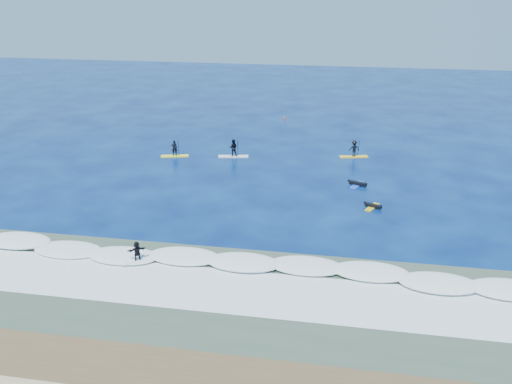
% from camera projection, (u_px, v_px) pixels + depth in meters
% --- Properties ---
extents(ground, '(160.00, 160.00, 0.00)m').
position_uv_depth(ground, '(256.00, 208.00, 45.65)').
color(ground, '#031044').
rests_on(ground, ground).
extents(wet_sand_strip, '(90.00, 5.00, 0.08)m').
position_uv_depth(wet_sand_strip, '(170.00, 383.00, 25.86)').
color(wet_sand_strip, brown).
rests_on(wet_sand_strip, ground).
extents(shallow_water, '(90.00, 13.00, 0.01)m').
position_uv_depth(shallow_water, '(211.00, 298.00, 32.76)').
color(shallow_water, '#374B3D').
rests_on(shallow_water, ground).
extents(breaking_wave, '(40.00, 6.00, 0.30)m').
position_uv_depth(breaking_wave, '(227.00, 266.00, 36.45)').
color(breaking_wave, white).
rests_on(breaking_wave, ground).
extents(whitewater, '(34.00, 5.00, 0.02)m').
position_uv_depth(whitewater, '(216.00, 289.00, 33.69)').
color(whitewater, silver).
rests_on(whitewater, ground).
extents(sup_paddler_left, '(2.92, 1.44, 1.99)m').
position_uv_depth(sup_paddler_left, '(175.00, 151.00, 58.52)').
color(sup_paddler_left, '#FAFA1B').
rests_on(sup_paddler_left, ground).
extents(sup_paddler_center, '(3.16, 1.33, 2.16)m').
position_uv_depth(sup_paddler_center, '(233.00, 149.00, 58.34)').
color(sup_paddler_center, silver).
rests_on(sup_paddler_center, ground).
extents(sup_paddler_right, '(2.99, 1.42, 2.04)m').
position_uv_depth(sup_paddler_right, '(354.00, 150.00, 58.25)').
color(sup_paddler_right, yellow).
rests_on(sup_paddler_right, ground).
extents(prone_paddler_near, '(1.48, 1.97, 0.40)m').
position_uv_depth(prone_paddler_near, '(373.00, 206.00, 45.57)').
color(prone_paddler_near, gold).
rests_on(prone_paddler_near, ground).
extents(prone_paddler_far, '(1.74, 2.30, 0.47)m').
position_uv_depth(prone_paddler_far, '(357.00, 184.00, 50.44)').
color(prone_paddler_far, blue).
rests_on(prone_paddler_far, ground).
extents(wave_surfer, '(1.91, 1.53, 1.41)m').
position_uv_depth(wave_surfer, '(137.00, 253.00, 36.41)').
color(wave_surfer, silver).
rests_on(wave_surfer, breaking_wave).
extents(marker_buoy, '(0.24, 0.24, 0.58)m').
position_uv_depth(marker_buoy, '(285.00, 118.00, 73.60)').
color(marker_buoy, '#E64514').
rests_on(marker_buoy, ground).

